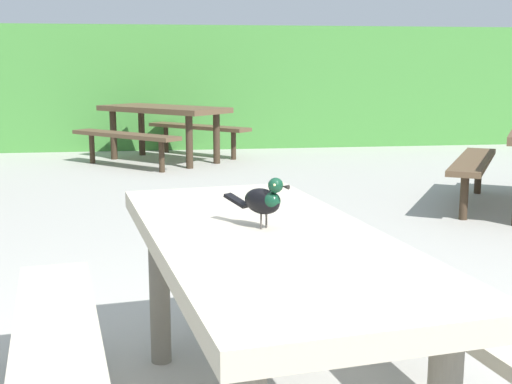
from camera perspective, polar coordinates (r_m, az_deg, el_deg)
name	(u,v)px	position (r m, az deg, el deg)	size (l,w,h in m)	color
hedge_wall	(176,86)	(11.50, -6.73, 8.82)	(28.00, 2.18, 1.87)	#428438
picnic_table_foreground	(266,284)	(2.36, 0.86, -7.76)	(1.92, 1.94, 0.74)	#B2A893
bird_grackle	(264,200)	(2.34, 0.71, -0.64)	(0.21, 0.23, 0.18)	black
picnic_table_far_centre	(163,120)	(9.23, -7.77, 5.99)	(2.40, 2.40, 0.74)	brown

